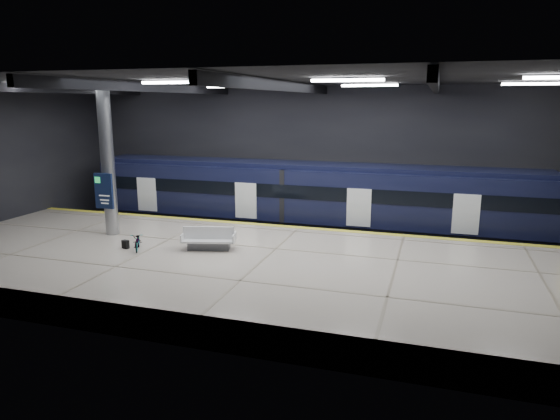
% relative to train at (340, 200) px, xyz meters
% --- Properties ---
extents(ground, '(30.00, 30.00, 0.00)m').
position_rel_train_xyz_m(ground, '(-1.48, -5.50, -2.06)').
color(ground, black).
rests_on(ground, ground).
extents(room_shell, '(30.10, 16.10, 8.05)m').
position_rel_train_xyz_m(room_shell, '(-1.48, -5.49, 3.66)').
color(room_shell, black).
rests_on(room_shell, ground).
extents(platform, '(30.00, 11.00, 1.10)m').
position_rel_train_xyz_m(platform, '(-1.48, -8.00, -1.51)').
color(platform, beige).
rests_on(platform, ground).
extents(safety_strip, '(30.00, 0.40, 0.01)m').
position_rel_train_xyz_m(safety_strip, '(-1.48, -2.75, -0.95)').
color(safety_strip, yellow).
rests_on(safety_strip, platform).
extents(rails, '(30.00, 1.52, 0.16)m').
position_rel_train_xyz_m(rails, '(-1.48, 0.00, -1.98)').
color(rails, gray).
rests_on(rails, ground).
extents(train, '(29.40, 2.84, 3.79)m').
position_rel_train_xyz_m(train, '(0.00, 0.00, 0.00)').
color(train, black).
rests_on(train, ground).
extents(bench, '(2.37, 1.45, 0.97)m').
position_rel_train_xyz_m(bench, '(-4.11, -7.44, -0.62)').
color(bench, '#595B60').
rests_on(bench, platform).
extents(bicycle, '(1.09, 1.47, 0.74)m').
position_rel_train_xyz_m(bicycle, '(-6.92, -8.36, -0.59)').
color(bicycle, '#99999E').
rests_on(bicycle, platform).
extents(pannier_bag, '(0.34, 0.26, 0.35)m').
position_rel_train_xyz_m(pannier_bag, '(-7.52, -8.36, -0.78)').
color(pannier_bag, black).
rests_on(pannier_bag, platform).
extents(info_column, '(0.90, 0.78, 6.90)m').
position_rel_train_xyz_m(info_column, '(-9.48, -6.52, 2.40)').
color(info_column, '#9EA0A5').
rests_on(info_column, platform).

